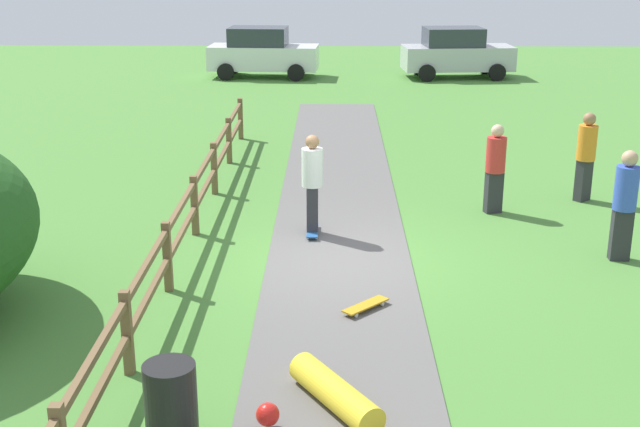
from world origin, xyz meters
TOP-DOWN VIEW (x-y plane):
  - ground_plane at (0.00, 0.00)m, footprint 60.00×60.00m
  - asphalt_path at (0.00, 0.00)m, footprint 2.40×28.00m
  - wooden_fence at (-2.60, 0.00)m, footprint 0.12×18.12m
  - trash_bin at (-1.80, -5.31)m, footprint 0.56×0.56m
  - skater_riding at (-0.48, 1.28)m, footprint 0.38×0.80m
  - skater_fallen at (-0.13, -4.68)m, footprint 1.41×1.45m
  - skateboard_loose at (0.37, -1.99)m, footprint 0.70×0.71m
  - bystander_red at (3.03, 2.68)m, footprint 0.46×0.46m
  - bystander_blue at (4.68, 0.14)m, footprint 0.39×0.39m
  - bystander_orange at (5.01, 3.50)m, footprint 0.53×0.53m
  - parked_car_white at (-2.89, 19.75)m, footprint 4.30×2.20m
  - parked_car_silver at (4.64, 19.74)m, footprint 4.33×2.28m

SIDE VIEW (x-z plane):
  - ground_plane at x=0.00m, z-range 0.00..0.00m
  - asphalt_path at x=0.00m, z-range 0.00..0.02m
  - skateboard_loose at x=0.37m, z-range 0.05..0.13m
  - skater_fallen at x=-0.13m, z-range 0.02..0.38m
  - trash_bin at x=-1.80m, z-range 0.00..0.90m
  - wooden_fence at x=-2.60m, z-range 0.12..1.22m
  - parked_car_white at x=-2.89m, z-range 0.00..1.92m
  - parked_car_silver at x=4.64m, z-range 0.00..1.92m
  - bystander_red at x=3.03m, z-range 0.09..1.85m
  - bystander_orange at x=5.01m, z-range 0.10..1.93m
  - bystander_blue at x=4.68m, z-range 0.11..1.98m
  - skater_riding at x=-0.48m, z-range 0.13..1.96m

